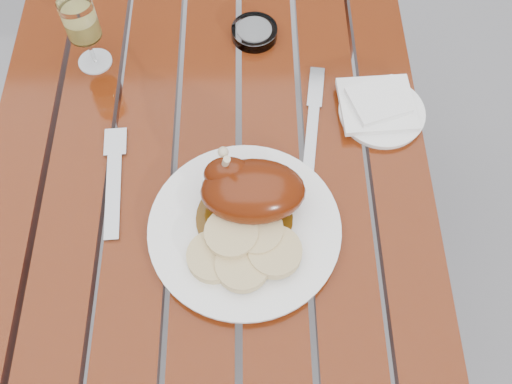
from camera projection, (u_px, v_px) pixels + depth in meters
ground at (226, 277)px, 1.71m from camera, size 60.00×60.00×0.00m
table at (219, 224)px, 1.38m from camera, size 0.80×1.20×0.75m
dinner_plate at (245, 229)px, 0.95m from camera, size 0.40×0.40×0.02m
roast_duck at (249, 190)px, 0.92m from camera, size 0.18×0.16×0.12m
bread_dumplings at (244, 248)px, 0.91m from camera, size 0.18×0.14×0.04m
wine_glass at (85, 34)px, 1.07m from camera, size 0.08×0.08×0.16m
side_plate at (381, 113)px, 1.07m from camera, size 0.20×0.20×0.01m
napkin at (377, 104)px, 1.07m from camera, size 0.14×0.14×0.01m
ashtray at (254, 32)px, 1.16m from camera, size 0.11×0.11×0.02m
fork at (114, 186)px, 1.00m from camera, size 0.04×0.21×0.01m
knife at (312, 127)px, 1.06m from camera, size 0.05×0.21×0.01m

